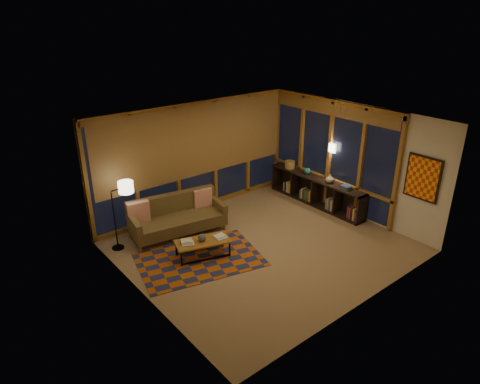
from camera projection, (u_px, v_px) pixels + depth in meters
floor at (263, 246)px, 9.10m from camera, size 5.50×5.00×0.01m
ceiling at (266, 122)px, 8.03m from camera, size 5.50×5.00×0.01m
walls at (264, 188)px, 8.56m from camera, size 5.51×5.01×2.70m
window_wall_back at (197, 157)px, 10.29m from camera, size 5.30×0.16×2.60m
window_wall_right at (328, 154)px, 10.54m from camera, size 0.16×3.70×2.60m
wall_art at (423, 178)px, 8.77m from camera, size 0.06×0.74×0.94m
wall_sconce at (332, 148)px, 10.32m from camera, size 0.12×0.18×0.22m
sofa at (178, 217)px, 9.44m from camera, size 2.17×1.16×0.84m
pillow_left at (138, 211)px, 9.15m from camera, size 0.49×0.27×0.47m
pillow_right at (203, 198)px, 9.86m from camera, size 0.44×0.23×0.42m
area_rug at (199, 259)px, 8.61m from camera, size 2.73×2.14×0.01m
coffee_table at (203, 248)px, 8.66m from camera, size 1.19×0.80×0.36m
book_stack_a at (187, 242)px, 8.46m from camera, size 0.30×0.28×0.07m
book_stack_b at (220, 237)px, 8.68m from camera, size 0.26×0.21×0.05m
ceramic_pot at (202, 237)px, 8.54m from camera, size 0.22×0.22×0.16m
floor_lamp at (114, 218)px, 8.74m from camera, size 0.50×0.34×1.43m
bookshelf at (316, 191)px, 10.92m from camera, size 0.40×2.87×0.72m
basket at (290, 165)px, 11.41m from camera, size 0.31×0.31×0.20m
teal_bowl at (307, 171)px, 10.99m from camera, size 0.18×0.18×0.17m
vase at (330, 179)px, 10.45m from camera, size 0.25×0.25×0.21m
shelf_book_stack at (346, 187)px, 10.13m from camera, size 0.23×0.29×0.08m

